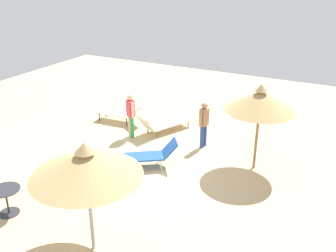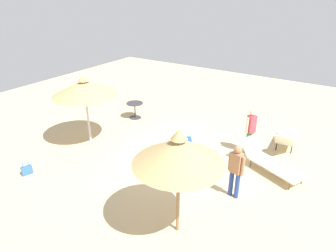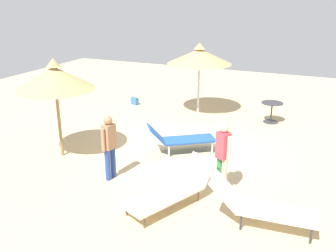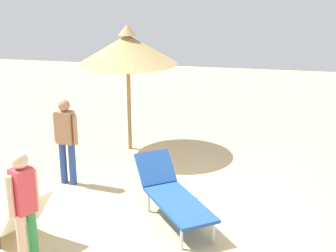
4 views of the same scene
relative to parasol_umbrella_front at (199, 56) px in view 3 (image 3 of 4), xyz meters
name	(u,v)px [view 3 (image 3 of 4)]	position (x,y,z in m)	size (l,w,h in m)	color
ground	(179,150)	(-3.47, -0.65, -2.17)	(24.00, 24.00, 0.10)	tan
parasol_umbrella_front	(199,56)	(0.00, 0.00, 0.00)	(2.33, 2.33, 2.60)	#B2B2B7
parasol_umbrella_back	(55,78)	(-5.22, 2.16, 0.07)	(2.06, 2.06, 2.70)	olive
lounge_chair_far_left	(173,189)	(-6.32, -1.65, -1.77)	(2.24, 1.51, 0.83)	silver
lounge_chair_far_right	(180,138)	(-3.73, -0.76, -1.69)	(1.60, 1.90, 0.85)	#1E478C
lounge_chair_edge	(260,206)	(-6.40, -3.49, -1.68)	(0.76, 2.07, 0.91)	silver
person_standing_near_left	(109,143)	(-5.86, 0.18, -1.20)	(0.48, 0.27, 1.61)	navy
person_standing_near_right	(223,153)	(-5.37, -2.44, -1.18)	(0.32, 0.40, 1.65)	beige
handbag	(135,101)	(-0.01, 2.70, -1.96)	(0.24, 0.36, 0.45)	#336699
side_table_round	(272,109)	(-0.02, -2.70, -1.63)	(0.74, 0.74, 0.71)	#2D2D33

